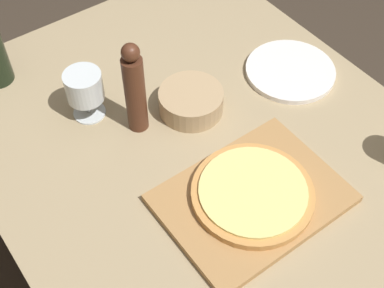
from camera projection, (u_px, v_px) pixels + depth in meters
name	position (u px, v px, depth m)	size (l,w,h in m)	color
dining_table	(226.00, 191.00, 1.27)	(0.97, 1.40, 0.76)	#9E8966
cutting_board	(252.00, 198.00, 1.14)	(0.38, 0.28, 0.02)	#A87A47
pizza	(253.00, 193.00, 1.12)	(0.26, 0.26, 0.02)	#C68947
pepper_mill	(135.00, 90.00, 1.19)	(0.05, 0.05, 0.25)	#4C2819
wine_glass	(84.00, 88.00, 1.24)	(0.09, 0.09, 0.13)	silver
small_bowl	(191.00, 101.00, 1.29)	(0.16, 0.16, 0.06)	tan
dinner_plate	(290.00, 71.00, 1.39)	(0.23, 0.23, 0.01)	white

